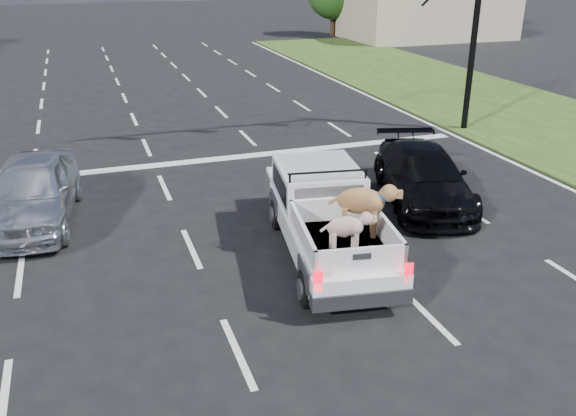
% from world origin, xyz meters
% --- Properties ---
extents(ground, '(160.00, 160.00, 0.00)m').
position_xyz_m(ground, '(0.00, 0.00, 0.00)').
color(ground, black).
rests_on(ground, ground).
extents(road_markings, '(17.75, 60.00, 0.01)m').
position_xyz_m(road_markings, '(0.00, 6.56, 0.01)').
color(road_markings, silver).
rests_on(road_markings, ground).
extents(building_right, '(12.00, 7.00, 3.60)m').
position_xyz_m(building_right, '(22.00, 34.00, 1.80)').
color(building_right, tan).
rests_on(building_right, ground).
extents(pickup_truck, '(2.57, 5.25, 1.88)m').
position_xyz_m(pickup_truck, '(0.98, 2.78, 0.90)').
color(pickup_truck, black).
rests_on(pickup_truck, ground).
extents(silver_sedan, '(2.44, 4.84, 1.58)m').
position_xyz_m(silver_sedan, '(-5.00, 6.69, 0.79)').
color(silver_sedan, silver).
rests_on(silver_sedan, ground).
extents(black_coupe, '(3.20, 5.11, 1.38)m').
position_xyz_m(black_coupe, '(4.46, 4.82, 0.69)').
color(black_coupe, black).
rests_on(black_coupe, ground).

